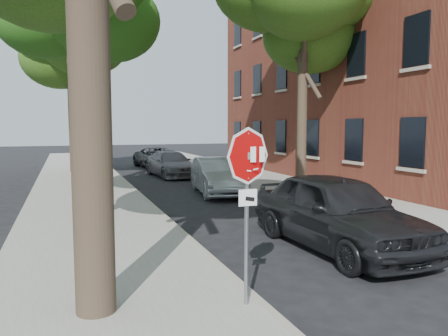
% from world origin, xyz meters
% --- Properties ---
extents(ground, '(120.00, 120.00, 0.00)m').
position_xyz_m(ground, '(0.00, 0.00, 0.00)').
color(ground, black).
rests_on(ground, ground).
extents(sidewalk_left, '(4.00, 55.00, 0.12)m').
position_xyz_m(sidewalk_left, '(-2.50, 12.00, 0.06)').
color(sidewalk_left, gray).
rests_on(sidewalk_left, ground).
extents(sidewalk_right, '(4.00, 55.00, 0.12)m').
position_xyz_m(sidewalk_right, '(6.00, 12.00, 0.06)').
color(sidewalk_right, gray).
rests_on(sidewalk_right, ground).
extents(curb_left, '(0.12, 55.00, 0.13)m').
position_xyz_m(curb_left, '(-0.45, 12.00, 0.07)').
color(curb_left, '#9E9384').
rests_on(curb_left, ground).
extents(curb_right, '(0.12, 55.00, 0.13)m').
position_xyz_m(curb_right, '(3.95, 12.00, 0.07)').
color(curb_right, '#9E9384').
rests_on(curb_right, ground).
extents(apartment_building, '(12.20, 20.20, 15.30)m').
position_xyz_m(apartment_building, '(14.00, 14.00, 7.65)').
color(apartment_building, maroon).
rests_on(apartment_building, ground).
extents(stop_sign, '(0.76, 0.34, 2.61)m').
position_xyz_m(stop_sign, '(-0.70, -0.03, 1.95)').
color(stop_sign, gray).
rests_on(stop_sign, sidewalk_left).
extents(tree_mid_b, '(5.88, 5.46, 10.36)m').
position_xyz_m(tree_mid_b, '(-2.42, 14.12, 8.00)').
color(tree_mid_b, black).
rests_on(tree_mid_b, sidewalk_left).
extents(tree_far, '(5.29, 4.91, 9.33)m').
position_xyz_m(tree_far, '(-2.72, 21.11, 7.21)').
color(tree_far, black).
rests_on(tree_far, sidewalk_left).
extents(tree_right, '(5.29, 4.91, 9.33)m').
position_xyz_m(tree_right, '(5.98, 10.11, 7.21)').
color(tree_right, black).
rests_on(tree_right, sidewalk_right).
extents(car_a, '(2.16, 5.05, 1.70)m').
position_xyz_m(car_a, '(2.52, 2.42, 0.85)').
color(car_a, black).
rests_on(car_a, ground).
extents(car_b, '(2.13, 4.65, 1.48)m').
position_xyz_m(car_b, '(2.60, 10.73, 0.74)').
color(car_b, '#929599').
rests_on(car_b, ground).
extents(car_c, '(2.35, 4.87, 1.37)m').
position_xyz_m(car_c, '(2.28, 17.55, 0.68)').
color(car_c, '#57565C').
rests_on(car_c, ground).
extents(car_d, '(2.82, 5.08, 1.34)m').
position_xyz_m(car_d, '(2.60, 22.62, 0.67)').
color(car_d, black).
rests_on(car_d, ground).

